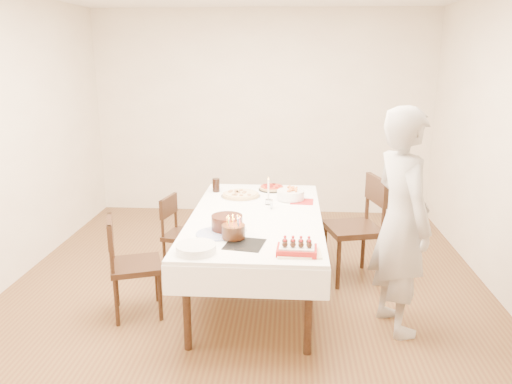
# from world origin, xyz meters

# --- Properties ---
(floor) EXTENTS (5.00, 5.00, 0.00)m
(floor) POSITION_xyz_m (0.00, 0.00, 0.00)
(floor) COLOR #53301C
(floor) RESTS_ON ground
(wall_back) EXTENTS (4.50, 0.04, 2.70)m
(wall_back) POSITION_xyz_m (0.00, 2.50, 1.35)
(wall_back) COLOR beige
(wall_back) RESTS_ON floor
(wall_front) EXTENTS (4.50, 0.04, 2.70)m
(wall_front) POSITION_xyz_m (0.00, -2.50, 1.35)
(wall_front) COLOR beige
(wall_front) RESTS_ON floor
(dining_table) EXTENTS (1.71, 2.38, 0.75)m
(dining_table) POSITION_xyz_m (0.08, -0.03, 0.38)
(dining_table) COLOR white
(dining_table) RESTS_ON floor
(chair_right_savory) EXTENTS (0.63, 0.63, 1.02)m
(chair_right_savory) POSITION_xyz_m (0.98, 0.35, 0.51)
(chair_right_savory) COLOR #331E11
(chair_right_savory) RESTS_ON floor
(chair_left_savory) EXTENTS (0.48, 0.48, 0.78)m
(chair_left_savory) POSITION_xyz_m (-0.65, 0.38, 0.39)
(chair_left_savory) COLOR #331E11
(chair_left_savory) RESTS_ON floor
(chair_left_dessert) EXTENTS (0.56, 0.56, 0.86)m
(chair_left_dessert) POSITION_xyz_m (-0.88, -0.46, 0.43)
(chair_left_dessert) COLOR #331E11
(chair_left_dessert) RESTS_ON floor
(person) EXTENTS (0.59, 0.74, 1.76)m
(person) POSITION_xyz_m (1.23, -0.53, 0.88)
(person) COLOR #A5A19C
(person) RESTS_ON floor
(pizza_white) EXTENTS (0.50, 0.50, 0.04)m
(pizza_white) POSITION_xyz_m (-0.11, 0.54, 0.77)
(pizza_white) COLOR beige
(pizza_white) RESTS_ON dining_table
(pizza_pepperoni) EXTENTS (0.29, 0.29, 0.04)m
(pizza_pepperoni) POSITION_xyz_m (0.19, 0.83, 0.77)
(pizza_pepperoni) COLOR red
(pizza_pepperoni) RESTS_ON dining_table
(red_placemat) EXTENTS (0.23, 0.23, 0.01)m
(red_placemat) POSITION_xyz_m (0.50, 0.42, 0.75)
(red_placemat) COLOR #B21E1E
(red_placemat) RESTS_ON dining_table
(pasta_bowl) EXTENTS (0.29, 0.29, 0.09)m
(pasta_bowl) POSITION_xyz_m (0.39, 0.48, 0.80)
(pasta_bowl) COLOR white
(pasta_bowl) RESTS_ON dining_table
(taper_candle) EXTENTS (0.07, 0.07, 0.27)m
(taper_candle) POSITION_xyz_m (0.18, 0.30, 0.88)
(taper_candle) COLOR white
(taper_candle) RESTS_ON dining_table
(shaker_pair) EXTENTS (0.09, 0.09, 0.08)m
(shaker_pair) POSITION_xyz_m (0.21, 0.16, 0.79)
(shaker_pair) COLOR white
(shaker_pair) RESTS_ON dining_table
(cola_glass) EXTENTS (0.09, 0.09, 0.14)m
(cola_glass) POSITION_xyz_m (-0.38, 0.72, 0.82)
(cola_glass) COLOR black
(cola_glass) RESTS_ON dining_table
(layer_cake) EXTENTS (0.40, 0.40, 0.13)m
(layer_cake) POSITION_xyz_m (-0.12, -0.44, 0.81)
(layer_cake) COLOR black
(layer_cake) RESTS_ON dining_table
(cake_board) EXTENTS (0.32, 0.32, 0.01)m
(cake_board) POSITION_xyz_m (0.05, -0.74, 0.75)
(cake_board) COLOR black
(cake_board) RESTS_ON dining_table
(birthday_cake) EXTENTS (0.22, 0.22, 0.17)m
(birthday_cake) POSITION_xyz_m (-0.05, -0.63, 0.85)
(birthday_cake) COLOR #3A1E0F
(birthday_cake) RESTS_ON dining_table
(strawberry_box) EXTENTS (0.29, 0.20, 0.07)m
(strawberry_box) POSITION_xyz_m (0.43, -0.89, 0.79)
(strawberry_box) COLOR #9E1612
(strawberry_box) RESTS_ON dining_table
(box_lid) EXTENTS (0.32, 0.23, 0.03)m
(box_lid) POSITION_xyz_m (0.45, -0.89, 0.75)
(box_lid) COLOR beige
(box_lid) RESTS_ON dining_table
(plate_stack) EXTENTS (0.37, 0.37, 0.06)m
(plate_stack) POSITION_xyz_m (-0.28, -0.92, 0.78)
(plate_stack) COLOR white
(plate_stack) RESTS_ON dining_table
(china_plate) EXTENTS (0.34, 0.34, 0.01)m
(china_plate) POSITION_xyz_m (-0.20, -0.55, 0.76)
(china_plate) COLOR white
(china_plate) RESTS_ON dining_table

